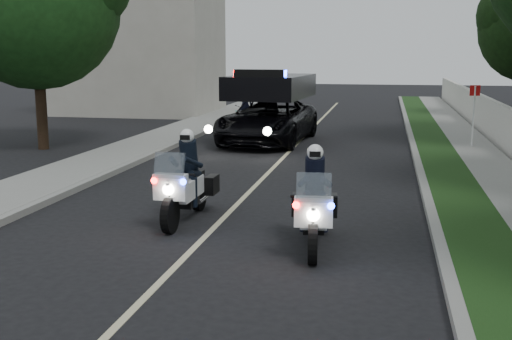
{
  "coord_description": "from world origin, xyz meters",
  "views": [
    {
      "loc": [
        3.12,
        -6.85,
        3.29
      ],
      "look_at": [
        0.66,
        5.18,
        1.0
      ],
      "focal_mm": 44.46,
      "sensor_mm": 36.0,
      "label": 1
    }
  ],
  "objects": [
    {
      "name": "building_far",
      "position": [
        -10.0,
        26.0,
        3.5
      ],
      "size": [
        8.0,
        6.0,
        7.0
      ],
      "primitive_type": "cube",
      "color": "#A8A396",
      "rests_on": "ground"
    },
    {
      "name": "cyclist",
      "position": [
        -2.75,
        19.51,
        0.0
      ],
      "size": [
        0.66,
        0.48,
        1.72
      ],
      "primitive_type": "imported",
      "rotation": [
        0.0,
        0.0,
        3.03
      ],
      "color": "black",
      "rests_on": "ground"
    },
    {
      "name": "lane_marking",
      "position": [
        0.0,
        10.0,
        0.0
      ],
      "size": [
        0.12,
        50.0,
        0.01
      ],
      "primitive_type": "cube",
      "color": "#BFB78C",
      "rests_on": "ground"
    },
    {
      "name": "sign_post",
      "position": [
        6.0,
        15.27,
        0.0
      ],
      "size": [
        0.43,
        0.43,
        2.28
      ],
      "primitive_type": null,
      "rotation": [
        0.0,
        0.0,
        0.22
      ],
      "color": "#B70D14",
      "rests_on": "ground"
    },
    {
      "name": "police_moto_left",
      "position": [
        -0.68,
        4.79,
        0.0
      ],
      "size": [
        0.78,
        2.15,
        1.82
      ],
      "primitive_type": null,
      "rotation": [
        0.0,
        0.0,
        -0.01
      ],
      "color": "silver",
      "rests_on": "ground"
    },
    {
      "name": "curb_left",
      "position": [
        -4.1,
        10.0,
        0.07
      ],
      "size": [
        0.2,
        60.0,
        0.15
      ],
      "primitive_type": "cube",
      "color": "gray",
      "rests_on": "ground"
    },
    {
      "name": "sidewalk_right",
      "position": [
        6.1,
        10.0,
        0.08
      ],
      "size": [
        1.4,
        60.0,
        0.16
      ],
      "primitive_type": "cube",
      "color": "gray",
      "rests_on": "ground"
    },
    {
      "name": "ground",
      "position": [
        0.0,
        0.0,
        0.0
      ],
      "size": [
        120.0,
        120.0,
        0.0
      ],
      "primitive_type": "plane",
      "color": "black",
      "rests_on": "ground"
    },
    {
      "name": "tree_left_near",
      "position": [
        -8.38,
        12.83,
        0.0
      ],
      "size": [
        5.83,
        5.83,
        9.41
      ],
      "primitive_type": null,
      "rotation": [
        0.0,
        0.0,
        -0.03
      ],
      "color": "#173F15",
      "rests_on": "ground"
    },
    {
      "name": "bicycle",
      "position": [
        -2.75,
        19.51,
        0.0
      ],
      "size": [
        0.78,
        1.71,
        0.86
      ],
      "primitive_type": "imported",
      "rotation": [
        0.0,
        0.0,
        -0.13
      ],
      "color": "black",
      "rests_on": "ground"
    },
    {
      "name": "police_suv",
      "position": [
        -1.1,
        15.95,
        0.0
      ],
      "size": [
        3.19,
        6.14,
        2.89
      ],
      "primitive_type": "imported",
      "rotation": [
        0.0,
        0.0,
        -0.08
      ],
      "color": "black",
      "rests_on": "ground"
    },
    {
      "name": "tree_left_far",
      "position": [
        -9.84,
        26.69,
        0.0
      ],
      "size": [
        6.55,
        6.55,
        8.47
      ],
      "primitive_type": null,
      "rotation": [
        0.0,
        0.0,
        0.36
      ],
      "color": "black",
      "rests_on": "ground"
    },
    {
      "name": "sidewalk_left",
      "position": [
        -5.2,
        10.0,
        0.08
      ],
      "size": [
        2.0,
        60.0,
        0.16
      ],
      "primitive_type": "cube",
      "color": "gray",
      "rests_on": "ground"
    },
    {
      "name": "police_moto_right",
      "position": [
        1.99,
        3.56,
        0.0
      ],
      "size": [
        0.93,
        2.14,
        1.77
      ],
      "primitive_type": null,
      "rotation": [
        0.0,
        0.0,
        0.1
      ],
      "color": "silver",
      "rests_on": "ground"
    },
    {
      "name": "grass_verge",
      "position": [
        4.8,
        10.0,
        0.08
      ],
      "size": [
        1.2,
        60.0,
        0.16
      ],
      "primitive_type": "cube",
      "color": "#193814",
      "rests_on": "ground"
    },
    {
      "name": "curb_right",
      "position": [
        4.1,
        10.0,
        0.07
      ],
      "size": [
        0.2,
        60.0,
        0.15
      ],
      "primitive_type": "cube",
      "color": "gray",
      "rests_on": "ground"
    }
  ]
}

